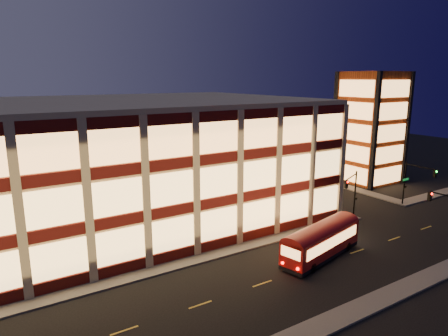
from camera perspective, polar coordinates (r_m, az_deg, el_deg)
ground at (r=37.89m, az=-5.22°, el=-13.99°), size 200.00×200.00×0.00m
sidewalk_office_south at (r=37.58m, az=-10.14°, el=-14.25°), size 54.00×2.00×0.15m
sidewalk_office_east at (r=63.08m, az=6.35°, el=-2.89°), size 2.00×30.00×0.15m
sidewalk_tower_south at (r=65.67m, az=27.13°, el=-3.62°), size 14.00×2.00×0.15m
sidewalk_tower_west at (r=70.29m, az=13.37°, el=-1.52°), size 2.00×30.00×0.15m
office_building at (r=49.70m, az=-17.41°, el=0.84°), size 50.45×30.45×14.50m
stair_tower at (r=69.92m, az=20.15°, el=5.41°), size 8.60×8.60×18.00m
traffic_signal_far at (r=49.97m, az=17.83°, el=-2.83°), size 3.79×1.87×6.00m
traffic_signal_right at (r=58.46m, az=25.62°, el=-1.27°), size 1.20×4.37×6.00m
trolley_bus at (r=40.00m, az=13.74°, el=-9.84°), size 10.38×4.72×3.41m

